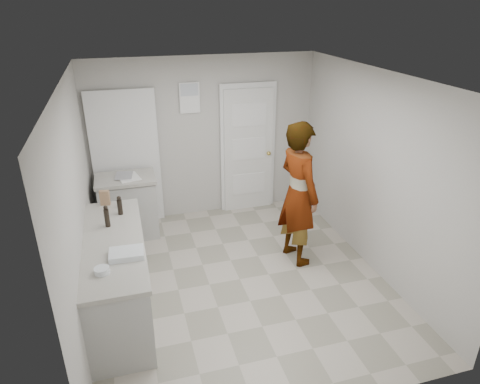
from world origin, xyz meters
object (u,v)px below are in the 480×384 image
object	(u,v)px
cake_mix_box	(105,198)
egg_bowl	(102,270)
spice_jar	(120,204)
oil_cruet_a	(120,206)
person	(298,194)
oil_cruet_b	(107,216)
baking_dish	(127,254)

from	to	relation	value
cake_mix_box	egg_bowl	xyz separation A→B (m)	(-0.03, -1.48, -0.07)
spice_jar	oil_cruet_a	size ratio (longest dim) A/B	0.35
spice_jar	oil_cruet_a	bearing A→B (deg)	-88.93
person	cake_mix_box	distance (m)	2.41
egg_bowl	spice_jar	bearing A→B (deg)	81.69
cake_mix_box	oil_cruet_b	xyz separation A→B (m)	(0.02, -0.57, 0.03)
egg_bowl	baking_dish	bearing A→B (deg)	44.51
cake_mix_box	oil_cruet_a	world-z (taller)	oil_cruet_a
person	egg_bowl	world-z (taller)	person
cake_mix_box	person	bearing A→B (deg)	1.64
spice_jar	egg_bowl	world-z (taller)	spice_jar
baking_dish	spice_jar	bearing A→B (deg)	91.60
spice_jar	egg_bowl	xyz separation A→B (m)	(-0.20, -1.37, -0.01)
oil_cruet_b	baking_dish	world-z (taller)	oil_cruet_b
oil_cruet_a	baking_dish	distance (m)	0.95
person	oil_cruet_b	size ratio (longest dim) A/B	7.43
cake_mix_box	oil_cruet_b	size ratio (longest dim) A/B	0.73
person	oil_cruet_a	xyz separation A→B (m)	(-2.20, 0.11, 0.08)
cake_mix_box	baking_dish	size ratio (longest dim) A/B	0.54
spice_jar	oil_cruet_b	size ratio (longest dim) A/B	0.32
spice_jar	cake_mix_box	bearing A→B (deg)	145.94
spice_jar	baking_dish	distance (m)	1.14
baking_dish	oil_cruet_b	bearing A→B (deg)	104.32
oil_cruet_a	baking_dish	world-z (taller)	oil_cruet_a
person	baking_dish	world-z (taller)	person
baking_dish	egg_bowl	world-z (taller)	baking_dish
person	cake_mix_box	size ratio (longest dim) A/B	10.18
person	cake_mix_box	xyz separation A→B (m)	(-2.37, 0.42, 0.06)
cake_mix_box	egg_bowl	size ratio (longest dim) A/B	1.32
spice_jar	baking_dish	world-z (taller)	spice_jar
cake_mix_box	egg_bowl	bearing A→B (deg)	-79.65
spice_jar	baking_dish	bearing A→B (deg)	-88.40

